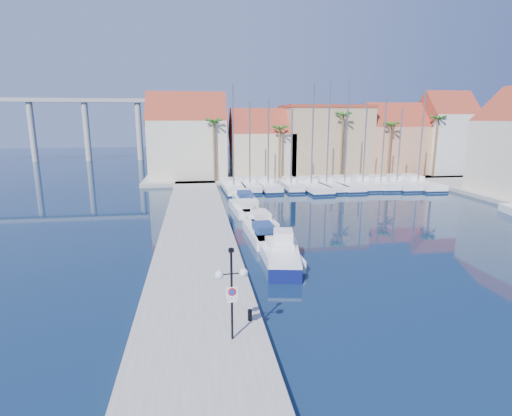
{
  "coord_description": "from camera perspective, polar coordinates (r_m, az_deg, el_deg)",
  "views": [
    {
      "loc": [
        -8.89,
        -18.58,
        9.73
      ],
      "look_at": [
        -4.36,
        11.22,
        3.0
      ],
      "focal_mm": 28.0,
      "sensor_mm": 36.0,
      "label": 1
    }
  ],
  "objects": [
    {
      "name": "sailboat_2",
      "position": [
        56.73,
        1.61,
        3.31
      ],
      "size": [
        2.83,
        9.43,
        12.49
      ],
      "rotation": [
        0.0,
        0.0,
        0.04
      ],
      "color": "white",
      "rests_on": "ground"
    },
    {
      "name": "palm_3",
      "position": [
        68.01,
        18.72,
        10.99
      ],
      "size": [
        2.6,
        2.6,
        9.65
      ],
      "color": "brown",
      "rests_on": "shore_north"
    },
    {
      "name": "motorboat_west_3",
      "position": [
        42.47,
        -1.81,
        0.04
      ],
      "size": [
        2.59,
        6.84,
        1.4
      ],
      "rotation": [
        0.0,
        0.0,
        0.07
      ],
      "color": "white",
      "rests_on": "ground"
    },
    {
      "name": "palm_2",
      "position": [
        64.76,
        12.35,
        12.56
      ],
      "size": [
        2.6,
        2.6,
        11.15
      ],
      "color": "brown",
      "rests_on": "shore_north"
    },
    {
      "name": "bollard",
      "position": [
        19.34,
        -0.88,
        -15.04
      ],
      "size": [
        0.21,
        0.21,
        0.53
      ],
      "primitive_type": "cylinder",
      "color": "black",
      "rests_on": "quay_west"
    },
    {
      "name": "sailboat_4",
      "position": [
        57.08,
        7.64,
        3.26
      ],
      "size": [
        3.8,
        11.53,
        14.41
      ],
      "rotation": [
        0.0,
        0.0,
        0.07
      ],
      "color": "white",
      "rests_on": "ground"
    },
    {
      "name": "sailboat_3",
      "position": [
        56.97,
        4.89,
        3.31
      ],
      "size": [
        2.33,
        8.49,
        11.07
      ],
      "rotation": [
        0.0,
        0.0,
        -0.01
      ],
      "color": "white",
      "rests_on": "ground"
    },
    {
      "name": "sailboat_8",
      "position": [
        61.14,
        17.2,
        3.43
      ],
      "size": [
        3.27,
        9.73,
        12.7
      ],
      "rotation": [
        0.0,
        0.0,
        -0.08
      ],
      "color": "white",
      "rests_on": "ground"
    },
    {
      "name": "palm_1",
      "position": [
        61.96,
        3.43,
        11.09
      ],
      "size": [
        2.6,
        2.6,
        9.15
      ],
      "color": "brown",
      "rests_on": "shore_north"
    },
    {
      "name": "sailboat_6",
      "position": [
        59.06,
        12.29,
        3.41
      ],
      "size": [
        2.98,
        10.49,
        15.0
      ],
      "rotation": [
        0.0,
        0.0,
        0.02
      ],
      "color": "white",
      "rests_on": "ground"
    },
    {
      "name": "quay_west",
      "position": [
        33.45,
        -8.5,
        -4.02
      ],
      "size": [
        6.0,
        77.0,
        0.5
      ],
      "primitive_type": "cube",
      "color": "gray",
      "rests_on": "ground"
    },
    {
      "name": "palm_0",
      "position": [
        60.65,
        -6.05,
        11.9
      ],
      "size": [
        2.6,
        2.6,
        10.15
      ],
      "color": "brown",
      "rests_on": "shore_north"
    },
    {
      "name": "motorboat_west_1",
      "position": [
        33.25,
        0.87,
        -3.52
      ],
      "size": [
        2.43,
        6.87,
        1.4
      ],
      "rotation": [
        0.0,
        0.0,
        0.04
      ],
      "color": "white",
      "rests_on": "ground"
    },
    {
      "name": "sailboat_0",
      "position": [
        55.27,
        -3.28,
        3.05
      ],
      "size": [
        3.23,
        10.78,
        14.14
      ],
      "rotation": [
        0.0,
        0.0,
        0.04
      ],
      "color": "white",
      "rests_on": "ground"
    },
    {
      "name": "ground",
      "position": [
        22.78,
        15.69,
        -13.2
      ],
      "size": [
        260.0,
        260.0,
        0.0
      ],
      "primitive_type": "plane",
      "color": "black",
      "rests_on": "ground"
    },
    {
      "name": "viaduct",
      "position": [
        105.01,
        -25.92,
        11.64
      ],
      "size": [
        48.0,
        2.2,
        14.45
      ],
      "color": "#9E9E99",
      "rests_on": "ground"
    },
    {
      "name": "motorboat_west_0",
      "position": [
        28.99,
        3.09,
        -5.98
      ],
      "size": [
        2.32,
        7.25,
        1.4
      ],
      "rotation": [
        0.0,
        0.0,
        -0.0
      ],
      "color": "white",
      "rests_on": "ground"
    },
    {
      "name": "building_0",
      "position": [
        65.67,
        -9.74,
        9.61
      ],
      "size": [
        12.3,
        9.0,
        13.5
      ],
      "color": "beige",
      "rests_on": "shore_north"
    },
    {
      "name": "building_4",
      "position": [
        77.58,
        25.28,
        9.36
      ],
      "size": [
        8.3,
        8.0,
        14.0
      ],
      "color": "silver",
      "rests_on": "shore_north"
    },
    {
      "name": "building_1",
      "position": [
        66.63,
        0.79,
        8.77
      ],
      "size": [
        10.3,
        8.0,
        11.0
      ],
      "color": "beige",
      "rests_on": "shore_north"
    },
    {
      "name": "lamp_post",
      "position": [
        16.86,
        -3.51,
        -10.26
      ],
      "size": [
        1.39,
        0.45,
        4.1
      ],
      "rotation": [
        0.0,
        0.0,
        0.08
      ],
      "color": "black",
      "rests_on": "quay_west"
    },
    {
      "name": "sailboat_10",
      "position": [
        63.46,
        21.79,
        3.39
      ],
      "size": [
        3.38,
        11.79,
        13.66
      ],
      "rotation": [
        0.0,
        0.0,
        -0.02
      ],
      "color": "white",
      "rests_on": "ground"
    },
    {
      "name": "motorboat_west_4",
      "position": [
        47.7,
        -1.7,
        1.43
      ],
      "size": [
        2.45,
        7.21,
        1.4
      ],
      "rotation": [
        0.0,
        0.0,
        0.02
      ],
      "color": "white",
      "rests_on": "ground"
    },
    {
      "name": "building_2",
      "position": [
        70.17,
        9.68,
        9.57
      ],
      "size": [
        14.2,
        10.2,
        11.5
      ],
      "color": "tan",
      "rests_on": "shore_north"
    },
    {
      "name": "sailboat_7",
      "position": [
        60.61,
        14.8,
        3.48
      ],
      "size": [
        3.25,
        10.22,
        11.72
      ],
      "rotation": [
        0.0,
        0.0,
        -0.06
      ],
      "color": "white",
      "rests_on": "ground"
    },
    {
      "name": "building_3",
      "position": [
        73.92,
        18.89,
        8.92
      ],
      "size": [
        10.3,
        8.0,
        12.0
      ],
      "color": "tan",
      "rests_on": "shore_north"
    },
    {
      "name": "sailboat_5",
      "position": [
        58.45,
        9.79,
        3.42
      ],
      "size": [
        3.67,
        10.92,
        14.95
      ],
      "rotation": [
        0.0,
        0.0,
        0.08
      ],
      "color": "white",
      "rests_on": "ground"
    },
    {
      "name": "palm_4",
      "position": [
        71.99,
        24.56,
        11.33
      ],
      "size": [
        2.6,
        2.6,
        10.65
      ],
      "color": "brown",
      "rests_on": "shore_north"
    },
    {
      "name": "sailboat_1",
      "position": [
        56.56,
        -0.94,
        3.29
      ],
      "size": [
        2.53,
        9.03,
        11.99
      ],
      "rotation": [
        0.0,
        0.0,
        -0.02
      ],
      "color": "white",
      "rests_on": "ground"
    },
    {
      "name": "shore_north",
      "position": [
        69.86,
        7.15,
        4.69
      ],
      "size": [
        54.0,
        16.0,
        0.5
      ],
      "primitive_type": "cube",
      "color": "gray",
      "rests_on": "ground"
    },
    {
      "name": "fishing_boat",
      "position": [
        27.32,
        3.94,
        -6.71
      ],
      "size": [
        3.13,
        6.41,
        2.15
      ],
      "rotation": [
        0.0,
        0.0,
        -0.18
      ],
      "color": "#0D1351",
      "rests_on": "ground"
    },
    {
      "name": "sailboat_9",
      "position": [
        62.21,
        19.2,
        3.41
      ],
      "size": [
        2.88,
        10.68,
        11.23
      ],
      "rotation": [
        0.0,
        0.0,
        -0.01
      ],
      "color": "white",
      "rests_on": "ground"
    },
    {
      "name": "motorboat_west_2",
      "position": [
        37.56,
        0.48,
        -1.63
      ],
      "size": [
        2.6,
        6.81,
        1.4
      ],
      "rotation": [
        0.0,
        0.0,
        0.07
      ],
      "color": "white",
      "rests_on": "ground"
    }
  ]
}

